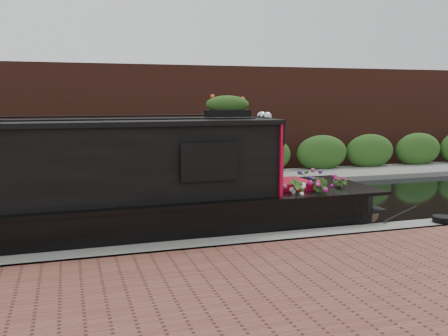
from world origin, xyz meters
name	(u,v)px	position (x,y,z in m)	size (l,w,h in m)	color
ground	(172,215)	(0.00, 0.00, 0.00)	(80.00, 80.00, 0.00)	black
near_bank_coping	(210,256)	(0.00, -3.30, 0.00)	(40.00, 0.60, 0.50)	gray
far_bank_path	(146,186)	(0.00, 4.20, 0.00)	(40.00, 2.40, 0.34)	gray
far_hedge	(141,182)	(0.00, 5.10, 0.00)	(40.00, 1.10, 2.80)	#2C561C
far_brick_wall	(133,173)	(0.00, 7.20, 0.00)	(40.00, 1.00, 8.00)	#51251B
narrowboat	(37,200)	(-2.90, -1.88, 0.91)	(13.05, 2.44, 3.07)	black
rope_fender	(367,212)	(4.12, -1.88, 0.19)	(0.38, 0.38, 0.40)	brown
coiled_mooring_rope	(443,219)	(4.97, -3.33, 0.31)	(0.42, 0.42, 0.12)	black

